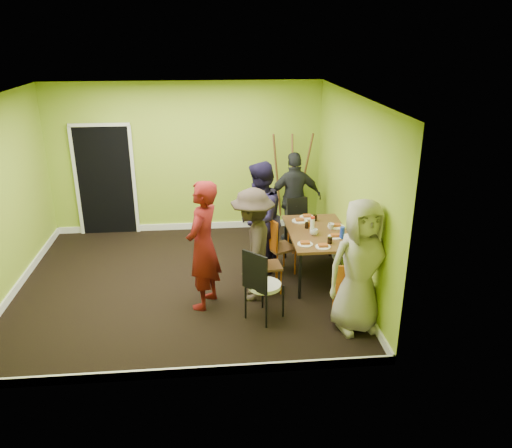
{
  "coord_description": "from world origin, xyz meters",
  "views": [
    {
      "loc": [
        0.44,
        -6.88,
        3.64
      ],
      "look_at": [
        1.09,
        0.0,
        0.93
      ],
      "focal_mm": 35.0,
      "sensor_mm": 36.0,
      "label": 1
    }
  ],
  "objects_px": {
    "chair_front_end": "(347,288)",
    "chair_bentwood": "(261,282)",
    "person_left_far": "(260,219)",
    "person_left_near": "(253,245)",
    "person_standing": "(203,245)",
    "blue_bottle": "(342,233)",
    "person_front_end": "(360,267)",
    "person_back_end": "(295,199)",
    "dining_table": "(318,235)",
    "chair_left_near": "(264,261)",
    "orange_bottle": "(310,224)",
    "chair_left_far": "(277,243)",
    "thermos": "(312,226)",
    "easel": "(291,183)",
    "chair_back_end": "(297,213)"
  },
  "relations": [
    {
      "from": "orange_bottle",
      "to": "person_left_far",
      "type": "bearing_deg",
      "value": 176.06
    },
    {
      "from": "blue_bottle",
      "to": "person_left_near",
      "type": "xyz_separation_m",
      "value": [
        -1.35,
        -0.27,
        -0.02
      ]
    },
    {
      "from": "chair_left_far",
      "to": "chair_bentwood",
      "type": "relative_size",
      "value": 0.93
    },
    {
      "from": "chair_back_end",
      "to": "person_left_far",
      "type": "height_order",
      "value": "person_left_far"
    },
    {
      "from": "chair_bentwood",
      "to": "orange_bottle",
      "type": "height_order",
      "value": "chair_bentwood"
    },
    {
      "from": "easel",
      "to": "chair_back_end",
      "type": "bearing_deg",
      "value": -90.76
    },
    {
      "from": "person_left_far",
      "to": "person_back_end",
      "type": "distance_m",
      "value": 1.32
    },
    {
      "from": "thermos",
      "to": "person_front_end",
      "type": "distance_m",
      "value": 1.48
    },
    {
      "from": "chair_front_end",
      "to": "chair_bentwood",
      "type": "relative_size",
      "value": 0.83
    },
    {
      "from": "person_left_far",
      "to": "person_back_end",
      "type": "height_order",
      "value": "person_left_far"
    },
    {
      "from": "dining_table",
      "to": "person_standing",
      "type": "relative_size",
      "value": 0.83
    },
    {
      "from": "chair_left_far",
      "to": "person_back_end",
      "type": "bearing_deg",
      "value": 135.24
    },
    {
      "from": "orange_bottle",
      "to": "person_standing",
      "type": "relative_size",
      "value": 0.04
    },
    {
      "from": "chair_back_end",
      "to": "person_back_end",
      "type": "xyz_separation_m",
      "value": [
        -0.02,
        0.19,
        0.2
      ]
    },
    {
      "from": "blue_bottle",
      "to": "person_back_end",
      "type": "height_order",
      "value": "person_back_end"
    },
    {
      "from": "chair_back_end",
      "to": "chair_bentwood",
      "type": "relative_size",
      "value": 0.88
    },
    {
      "from": "person_left_far",
      "to": "person_left_near",
      "type": "height_order",
      "value": "person_left_far"
    },
    {
      "from": "chair_left_far",
      "to": "thermos",
      "type": "relative_size",
      "value": 4.0
    },
    {
      "from": "chair_left_near",
      "to": "person_back_end",
      "type": "distance_m",
      "value": 1.94
    },
    {
      "from": "chair_back_end",
      "to": "chair_front_end",
      "type": "bearing_deg",
      "value": 88.14
    },
    {
      "from": "dining_table",
      "to": "easel",
      "type": "height_order",
      "value": "easel"
    },
    {
      "from": "person_back_end",
      "to": "chair_back_end",
      "type": "bearing_deg",
      "value": 90.89
    },
    {
      "from": "blue_bottle",
      "to": "person_front_end",
      "type": "bearing_deg",
      "value": -94.06
    },
    {
      "from": "person_standing",
      "to": "chair_bentwood",
      "type": "bearing_deg",
      "value": 81.24
    },
    {
      "from": "person_standing",
      "to": "thermos",
      "type": "bearing_deg",
      "value": 136.05
    },
    {
      "from": "chair_left_far",
      "to": "person_front_end",
      "type": "xyz_separation_m",
      "value": [
        0.83,
        -1.62,
        0.35
      ]
    },
    {
      "from": "dining_table",
      "to": "chair_back_end",
      "type": "distance_m",
      "value": 1.17
    },
    {
      "from": "chair_back_end",
      "to": "easel",
      "type": "distance_m",
      "value": 0.85
    },
    {
      "from": "dining_table",
      "to": "person_back_end",
      "type": "distance_m",
      "value": 1.36
    },
    {
      "from": "person_left_far",
      "to": "chair_front_end",
      "type": "bearing_deg",
      "value": 55.06
    },
    {
      "from": "person_front_end",
      "to": "chair_front_end",
      "type": "bearing_deg",
      "value": 105.27
    },
    {
      "from": "thermos",
      "to": "orange_bottle",
      "type": "distance_m",
      "value": 0.27
    },
    {
      "from": "person_standing",
      "to": "person_left_near",
      "type": "relative_size",
      "value": 1.11
    },
    {
      "from": "chair_left_near",
      "to": "chair_front_end",
      "type": "xyz_separation_m",
      "value": [
        1.0,
        -0.9,
        -0.01
      ]
    },
    {
      "from": "dining_table",
      "to": "person_back_end",
      "type": "xyz_separation_m",
      "value": [
        -0.14,
        1.35,
        0.14
      ]
    },
    {
      "from": "person_standing",
      "to": "blue_bottle",
      "type": "bearing_deg",
      "value": 125.63
    },
    {
      "from": "chair_bentwood",
      "to": "person_standing",
      "type": "bearing_deg",
      "value": -166.91
    },
    {
      "from": "chair_back_end",
      "to": "person_standing",
      "type": "distance_m",
      "value": 2.51
    },
    {
      "from": "dining_table",
      "to": "chair_front_end",
      "type": "xyz_separation_m",
      "value": [
        0.13,
        -1.32,
        -0.22
      ]
    },
    {
      "from": "chair_left_far",
      "to": "easel",
      "type": "xyz_separation_m",
      "value": [
        0.51,
        1.84,
        0.41
      ]
    },
    {
      "from": "chair_left_far",
      "to": "blue_bottle",
      "type": "xyz_separation_m",
      "value": [
        0.92,
        -0.41,
        0.31
      ]
    },
    {
      "from": "easel",
      "to": "blue_bottle",
      "type": "bearing_deg",
      "value": -79.88
    },
    {
      "from": "dining_table",
      "to": "person_back_end",
      "type": "height_order",
      "value": "person_back_end"
    },
    {
      "from": "dining_table",
      "to": "chair_bentwood",
      "type": "distance_m",
      "value": 1.57
    },
    {
      "from": "chair_left_near",
      "to": "person_left_far",
      "type": "bearing_deg",
      "value": 174.08
    },
    {
      "from": "person_front_end",
      "to": "chair_left_near",
      "type": "bearing_deg",
      "value": 126.27
    },
    {
      "from": "orange_bottle",
      "to": "chair_left_far",
      "type": "bearing_deg",
      "value": -170.61
    },
    {
      "from": "thermos",
      "to": "dining_table",
      "type": "bearing_deg",
      "value": 29.42
    },
    {
      "from": "dining_table",
      "to": "person_left_near",
      "type": "bearing_deg",
      "value": -151.34
    },
    {
      "from": "orange_bottle",
      "to": "person_front_end",
      "type": "bearing_deg",
      "value": -79.91
    }
  ]
}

